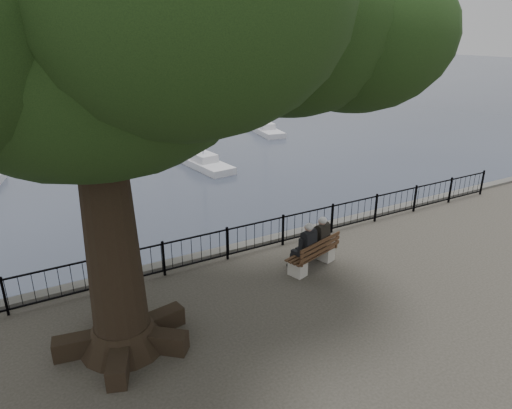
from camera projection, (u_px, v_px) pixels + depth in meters
harbor at (249, 259)px, 15.02m from camera, size 260.00×260.00×1.20m
railing at (256, 236)px, 14.23m from camera, size 22.06×0.06×1.00m
bench at (313, 257)px, 13.35m from camera, size 1.91×1.04×0.97m
person_left at (304, 248)px, 13.08m from camera, size 0.58×0.83×1.54m
person_right at (318, 241)px, 13.50m from camera, size 0.58×0.83×1.54m
tree at (138, 5)px, 8.24m from camera, size 12.99×9.07×10.61m
lion_monument at (73, 77)px, 53.45m from camera, size 6.39×6.39×9.33m
sailboat_b at (87, 162)px, 26.72m from camera, size 1.71×5.79×12.58m
sailboat_c at (202, 161)px, 27.01m from camera, size 2.08×5.44×10.49m
sailboat_d at (264, 129)px, 35.92m from camera, size 2.18×5.38×9.80m
sailboat_f at (132, 120)px, 39.26m from camera, size 2.29×4.83×9.09m
sailboat_g at (158, 111)px, 43.63m from camera, size 2.14×5.33×8.82m
sailboat_i at (166, 114)px, 42.22m from camera, size 3.06×5.09×10.44m
far_shore at (175, 50)px, 87.68m from camera, size 30.00×8.60×9.18m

